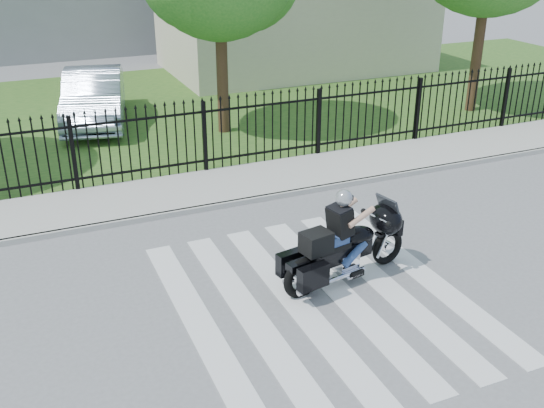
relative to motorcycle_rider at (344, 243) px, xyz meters
name	(u,v)px	position (x,y,z in m)	size (l,w,h in m)	color
ground	(320,299)	(-0.63, -0.40, -0.70)	(120.00, 120.00, 0.00)	slate
crosswalk	(320,299)	(-0.63, -0.40, -0.69)	(5.00, 5.50, 0.01)	silver
sidewalk	(220,187)	(-0.63, 4.60, -0.64)	(40.00, 2.00, 0.12)	#ADAAA3
curb	(235,203)	(-0.63, 3.60, -0.64)	(40.00, 0.12, 0.12)	#ADAAA3
grass_strip	(149,111)	(-0.63, 11.60, -0.69)	(40.00, 12.00, 0.02)	#28521C
iron_fence	(205,139)	(-0.63, 5.60, 0.20)	(26.00, 0.04, 1.80)	black
building_low	(295,24)	(6.37, 15.60, 1.05)	(10.00, 6.00, 3.50)	beige
motorcycle_rider	(344,243)	(0.00, 0.00, 0.00)	(2.56, 1.17, 1.71)	black
parked_car	(94,97)	(-2.39, 10.89, 0.10)	(1.66, 4.75, 1.57)	#A2B1CC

